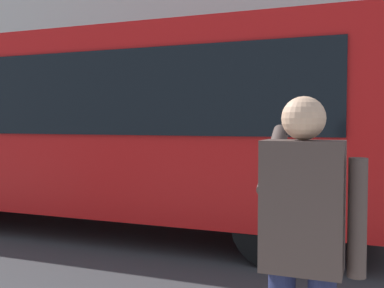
% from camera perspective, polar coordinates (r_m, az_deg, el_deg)
% --- Properties ---
extents(ground_plane, '(60.00, 60.00, 0.00)m').
position_cam_1_polar(ground_plane, '(7.12, 8.02, -11.24)').
color(ground_plane, '#38383A').
extents(red_bus, '(9.05, 2.54, 3.08)m').
position_cam_1_polar(red_bus, '(7.66, -10.81, 2.44)').
color(red_bus, red).
rests_on(red_bus, ground_plane).
extents(pedestrian_photographer, '(0.53, 0.52, 1.70)m').
position_cam_1_polar(pedestrian_photographer, '(2.44, 13.56, -11.09)').
color(pedestrian_photographer, '#1E2347').
rests_on(pedestrian_photographer, sidewalk_curb).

